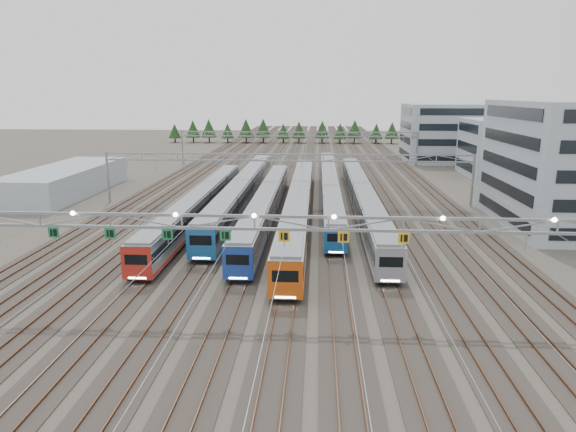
# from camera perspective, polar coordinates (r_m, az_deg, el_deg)

# --- Properties ---
(ground) EXTENTS (400.00, 400.00, 0.00)m
(ground) POSITION_cam_1_polar(r_m,az_deg,el_deg) (41.39, -3.58, -10.57)
(ground) COLOR #47423A
(ground) RESTS_ON ground
(track_bed) EXTENTS (54.00, 260.00, 5.42)m
(track_bed) POSITION_cam_1_polar(r_m,az_deg,el_deg) (138.42, 1.37, 7.17)
(track_bed) COLOR #2D2823
(track_bed) RESTS_ON ground
(train_a) EXTENTS (2.79, 51.51, 3.63)m
(train_a) POSITION_cam_1_polar(r_m,az_deg,el_deg) (71.46, -9.66, 1.39)
(train_a) COLOR black
(train_a) RESTS_ON ground
(train_b) EXTENTS (3.01, 58.79, 3.92)m
(train_b) POSITION_cam_1_polar(r_m,az_deg,el_deg) (79.68, -5.01, 2.89)
(train_b) COLOR black
(train_b) RESTS_ON ground
(train_c) EXTENTS (2.80, 51.20, 3.64)m
(train_c) POSITION_cam_1_polar(r_m,az_deg,el_deg) (70.32, -2.44, 1.37)
(train_c) COLOR black
(train_c) RESTS_ON ground
(train_d) EXTENTS (2.92, 62.25, 3.81)m
(train_d) POSITION_cam_1_polar(r_m,az_deg,el_deg) (71.29, 1.27, 1.62)
(train_d) COLOR black
(train_d) RESTS_ON ground
(train_e) EXTENTS (2.56, 66.60, 3.32)m
(train_e) POSITION_cam_1_polar(r_m,az_deg,el_deg) (85.79, 4.64, 3.45)
(train_e) COLOR black
(train_e) RESTS_ON ground
(train_f) EXTENTS (2.82, 61.91, 3.67)m
(train_f) POSITION_cam_1_polar(r_m,az_deg,el_deg) (75.61, 8.23, 2.12)
(train_f) COLOR black
(train_f) RESTS_ON ground
(gantry_near) EXTENTS (56.36, 0.61, 8.08)m
(gantry_near) POSITION_cam_1_polar(r_m,az_deg,el_deg) (38.93, -3.82, -1.08)
(gantry_near) COLOR gray
(gantry_near) RESTS_ON ground
(gantry_mid) EXTENTS (56.36, 0.36, 8.00)m
(gantry_mid) POSITION_cam_1_polar(r_m,az_deg,el_deg) (78.34, -0.15, 5.85)
(gantry_mid) COLOR gray
(gantry_mid) RESTS_ON ground
(gantry_far) EXTENTS (56.36, 0.36, 8.00)m
(gantry_far) POSITION_cam_1_polar(r_m,az_deg,el_deg) (123.02, 1.14, 8.66)
(gantry_far) COLOR gray
(gantry_far) RESTS_ON ground
(depot_bldg_mid) EXTENTS (14.00, 16.00, 11.65)m
(depot_bldg_mid) POSITION_cam_1_polar(r_m,az_deg,el_deg) (115.04, 22.62, 7.01)
(depot_bldg_mid) COLOR #94A6B1
(depot_bldg_mid) RESTS_ON ground
(depot_bldg_north) EXTENTS (22.00, 18.00, 14.15)m
(depot_bldg_north) POSITION_cam_1_polar(r_m,az_deg,el_deg) (136.06, 17.53, 8.80)
(depot_bldg_north) COLOR #94A6B1
(depot_bldg_north) RESTS_ON ground
(west_shed) EXTENTS (10.00, 30.00, 4.51)m
(west_shed) POSITION_cam_1_polar(r_m,az_deg,el_deg) (95.50, -23.44, 3.62)
(west_shed) COLOR #94A6B1
(west_shed) RESTS_ON ground
(treeline) EXTENTS (100.10, 5.60, 7.02)m
(treeline) POSITION_cam_1_polar(r_m,az_deg,el_deg) (177.16, 2.56, 9.45)
(treeline) COLOR #332114
(treeline) RESTS_ON ground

